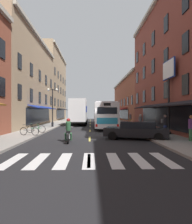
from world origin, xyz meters
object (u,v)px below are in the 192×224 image
object	(u,v)px
bicycle_near	(36,129)
transit_bus	(104,115)
pedestrian_far	(130,119)
box_truck	(79,112)
pedestrian_near	(165,124)
motorcycle_rider	(68,132)
billboard_sign	(169,79)
bicycle_mid	(29,131)
pedestrian_mid	(191,128)
pedestrian_rear	(140,122)
sedan_mid	(83,119)
sedan_near	(136,130)
street_lamp_twin	(53,105)

from	to	relation	value
bicycle_near	transit_bus	bearing A→B (deg)	48.04
pedestrian_far	bicycle_near	bearing A→B (deg)	-133.83
box_truck	pedestrian_near	bearing A→B (deg)	-59.63
motorcycle_rider	bicycle_near	size ratio (longest dim) A/B	1.22
billboard_sign	bicycle_mid	bearing A→B (deg)	-176.52
bicycle_near	pedestrian_mid	size ratio (longest dim) A/B	0.98
pedestrian_rear	billboard_sign	bearing A→B (deg)	-145.09
sedan_mid	pedestrian_mid	world-z (taller)	pedestrian_mid
billboard_sign	bicycle_near	distance (m)	12.99
billboard_sign	bicycle_mid	distance (m)	12.96
pedestrian_far	billboard_sign	bearing A→B (deg)	-86.00
sedan_mid	pedestrian_far	world-z (taller)	pedestrian_far
box_truck	bicycle_near	xyz separation A→B (m)	(-3.29, -11.70, -1.52)
billboard_sign	pedestrian_near	distance (m)	4.17
transit_bus	pedestrian_rear	xyz separation A→B (m)	(3.25, -6.60, -0.67)
sedan_near	pedestrian_mid	world-z (taller)	pedestrian_mid
billboard_sign	transit_bus	distance (m)	10.87
bicycle_near	street_lamp_twin	world-z (taller)	street_lamp_twin
sedan_near	bicycle_mid	world-z (taller)	sedan_near
bicycle_mid	street_lamp_twin	world-z (taller)	street_lamp_twin
bicycle_near	pedestrian_rear	bearing A→B (deg)	6.08
bicycle_mid	sedan_near	bearing A→B (deg)	-10.55
transit_bus	bicycle_near	xyz separation A→B (m)	(-6.90, -7.68, -1.20)
sedan_mid	street_lamp_twin	distance (m)	13.92
sedan_near	street_lamp_twin	bearing A→B (deg)	127.72
bicycle_near	pedestrian_far	world-z (taller)	pedestrian_far
transit_bus	motorcycle_rider	size ratio (longest dim) A/B	5.97
billboard_sign	sedan_near	world-z (taller)	billboard_sign
box_truck	motorcycle_rider	xyz separation A→B (m)	(0.28, -16.60, -1.31)
transit_bus	box_truck	size ratio (longest dim) A/B	1.65
motorcycle_rider	pedestrian_rear	world-z (taller)	pedestrian_rear
sedan_near	pedestrian_far	xyz separation A→B (m)	(2.68, 15.18, 0.35)
billboard_sign	box_truck	distance (m)	15.96
bicycle_mid	pedestrian_far	distance (m)	17.68
bicycle_mid	pedestrian_far	bearing A→B (deg)	50.18
pedestrian_rear	sedan_mid	bearing A→B (deg)	13.90
transit_bus	sedan_near	size ratio (longest dim) A/B	2.47
bicycle_near	pedestrian_mid	bearing A→B (deg)	-25.20
pedestrian_mid	box_truck	bearing A→B (deg)	42.75
sedan_mid	pedestrian_mid	size ratio (longest dim) A/B	2.69
sedan_mid	pedestrian_mid	xyz separation A→B (m)	(8.33, -26.35, 0.30)
motorcycle_rider	bicycle_near	world-z (taller)	motorcycle_rider
bicycle_near	pedestrian_near	bearing A→B (deg)	-10.64
transit_bus	bicycle_near	world-z (taller)	transit_bus
transit_bus	bicycle_near	size ratio (longest dim) A/B	7.28
pedestrian_mid	pedestrian_rear	xyz separation A→B (m)	(-1.69, 6.65, -0.01)
pedestrian_mid	sedan_mid	bearing A→B (deg)	33.97
pedestrian_far	street_lamp_twin	size ratio (longest dim) A/B	0.35
transit_bus	pedestrian_rear	world-z (taller)	transit_bus
motorcycle_rider	pedestrian_mid	size ratio (longest dim) A/B	1.19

